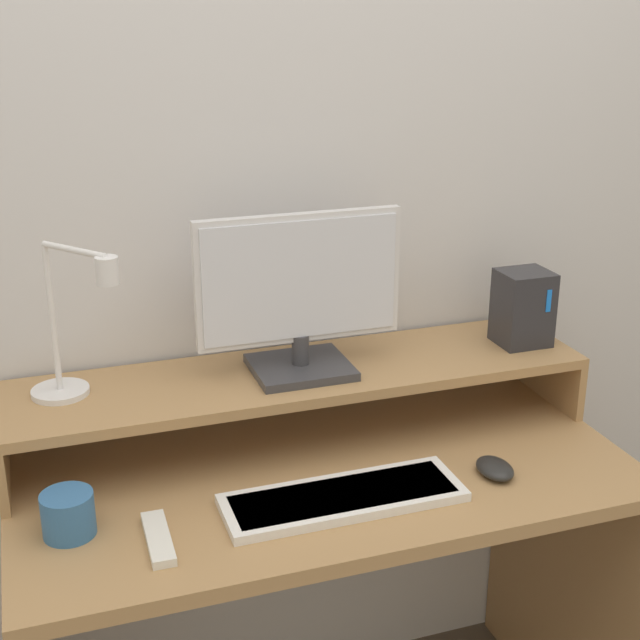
{
  "coord_description": "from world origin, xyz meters",
  "views": [
    {
      "loc": [
        -0.51,
        -1.17,
        1.65
      ],
      "look_at": [
        0.0,
        0.34,
        1.07
      ],
      "focal_mm": 50.0,
      "sensor_mm": 36.0,
      "label": 1
    }
  ],
  "objects_px": {
    "monitor": "(301,294)",
    "mouse": "(495,468)",
    "mug": "(68,514)",
    "router_dock": "(523,308)",
    "desk_lamp": "(73,339)",
    "remote_control": "(158,538)",
    "keyboard": "(343,497)"
  },
  "relations": [
    {
      "from": "desk_lamp",
      "to": "keyboard",
      "type": "xyz_separation_m",
      "value": [
        0.44,
        -0.29,
        -0.27
      ]
    },
    {
      "from": "mouse",
      "to": "mug",
      "type": "distance_m",
      "value": 0.81
    },
    {
      "from": "keyboard",
      "to": "mug",
      "type": "xyz_separation_m",
      "value": [
        -0.49,
        0.06,
        0.03
      ]
    },
    {
      "from": "remote_control",
      "to": "mug",
      "type": "relative_size",
      "value": 1.72
    },
    {
      "from": "desk_lamp",
      "to": "mug",
      "type": "distance_m",
      "value": 0.33
    },
    {
      "from": "router_dock",
      "to": "mouse",
      "type": "distance_m",
      "value": 0.41
    },
    {
      "from": "monitor",
      "to": "desk_lamp",
      "type": "distance_m",
      "value": 0.46
    },
    {
      "from": "remote_control",
      "to": "router_dock",
      "type": "bearing_deg",
      "value": 18.71
    },
    {
      "from": "keyboard",
      "to": "mug",
      "type": "distance_m",
      "value": 0.49
    },
    {
      "from": "mug",
      "to": "router_dock",
      "type": "bearing_deg",
      "value": 12.2
    },
    {
      "from": "remote_control",
      "to": "mug",
      "type": "xyz_separation_m",
      "value": [
        -0.14,
        0.08,
        0.03
      ]
    },
    {
      "from": "monitor",
      "to": "keyboard",
      "type": "relative_size",
      "value": 0.94
    },
    {
      "from": "mouse",
      "to": "router_dock",
      "type": "bearing_deg",
      "value": 52.94
    },
    {
      "from": "desk_lamp",
      "to": "remote_control",
      "type": "relative_size",
      "value": 1.96
    },
    {
      "from": "monitor",
      "to": "mouse",
      "type": "bearing_deg",
      "value": -42.95
    },
    {
      "from": "keyboard",
      "to": "mouse",
      "type": "relative_size",
      "value": 4.8
    },
    {
      "from": "desk_lamp",
      "to": "mug",
      "type": "bearing_deg",
      "value": -101.4
    },
    {
      "from": "monitor",
      "to": "mug",
      "type": "bearing_deg",
      "value": -155.57
    },
    {
      "from": "router_dock",
      "to": "desk_lamp",
      "type": "bearing_deg",
      "value": 179.43
    },
    {
      "from": "keyboard",
      "to": "remote_control",
      "type": "distance_m",
      "value": 0.35
    },
    {
      "from": "monitor",
      "to": "mug",
      "type": "height_order",
      "value": "monitor"
    },
    {
      "from": "mouse",
      "to": "remote_control",
      "type": "height_order",
      "value": "mouse"
    },
    {
      "from": "router_dock",
      "to": "remote_control",
      "type": "relative_size",
      "value": 1.06
    },
    {
      "from": "mug",
      "to": "keyboard",
      "type": "bearing_deg",
      "value": -6.62
    },
    {
      "from": "mouse",
      "to": "mug",
      "type": "bearing_deg",
      "value": 175.85
    },
    {
      "from": "keyboard",
      "to": "remote_control",
      "type": "relative_size",
      "value": 2.85
    },
    {
      "from": "desk_lamp",
      "to": "keyboard",
      "type": "relative_size",
      "value": 0.69
    },
    {
      "from": "desk_lamp",
      "to": "router_dock",
      "type": "height_order",
      "value": "desk_lamp"
    },
    {
      "from": "desk_lamp",
      "to": "mug",
      "type": "height_order",
      "value": "desk_lamp"
    },
    {
      "from": "mouse",
      "to": "mug",
      "type": "xyz_separation_m",
      "value": [
        -0.81,
        0.06,
        0.03
      ]
    },
    {
      "from": "desk_lamp",
      "to": "remote_control",
      "type": "bearing_deg",
      "value": -72.54
    },
    {
      "from": "keyboard",
      "to": "mouse",
      "type": "bearing_deg",
      "value": -0.3
    }
  ]
}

